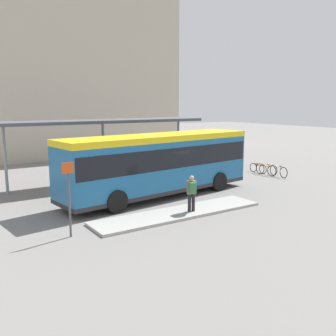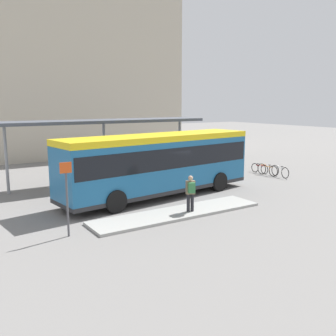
% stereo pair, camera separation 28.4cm
% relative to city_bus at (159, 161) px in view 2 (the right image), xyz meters
% --- Properties ---
extents(ground_plane, '(120.00, 120.00, 0.00)m').
position_rel_city_bus_xyz_m(ground_plane, '(-0.01, -0.00, -1.92)').
color(ground_plane, slate).
extents(curb_island, '(8.18, 1.80, 0.12)m').
position_rel_city_bus_xyz_m(curb_island, '(-1.02, -3.26, -1.86)').
color(curb_island, '#9E9E99').
rests_on(curb_island, ground_plane).
extents(city_bus, '(11.22, 3.68, 3.30)m').
position_rel_city_bus_xyz_m(city_bus, '(0.00, 0.00, 0.00)').
color(city_bus, '#1E6093').
rests_on(city_bus, ground_plane).
extents(pedestrian_waiting, '(0.48, 0.51, 1.63)m').
position_rel_city_bus_xyz_m(pedestrian_waiting, '(-0.54, -3.53, -0.86)').
color(pedestrian_waiting, '#232328').
rests_on(pedestrian_waiting, curb_island).
extents(bicycle_white, '(0.48, 1.74, 0.76)m').
position_rel_city_bus_xyz_m(bicycle_white, '(9.62, 0.14, -1.54)').
color(bicycle_white, black).
rests_on(bicycle_white, ground_plane).
extents(bicycle_orange, '(0.48, 1.78, 0.77)m').
position_rel_city_bus_xyz_m(bicycle_orange, '(9.36, 1.02, -1.53)').
color(bicycle_orange, black).
rests_on(bicycle_orange, ground_plane).
extents(bicycle_red, '(0.48, 1.55, 0.67)m').
position_rel_city_bus_xyz_m(bicycle_red, '(9.53, 1.90, -1.58)').
color(bicycle_red, black).
rests_on(bicycle_red, ground_plane).
extents(station_shelter, '(13.34, 2.60, 3.91)m').
position_rel_city_bus_xyz_m(station_shelter, '(-1.00, 4.92, 1.82)').
color(station_shelter, '#4C515B').
rests_on(station_shelter, ground_plane).
extents(platform_sign, '(0.44, 0.08, 2.80)m').
position_rel_city_bus_xyz_m(platform_sign, '(-6.04, -3.36, -0.36)').
color(platform_sign, '#4C4C51').
rests_on(platform_sign, ground_plane).
extents(station_building, '(24.63, 13.53, 16.94)m').
position_rel_city_bus_xyz_m(station_building, '(-0.08, 22.29, 6.55)').
color(station_building, '#BCB29E').
rests_on(station_building, ground_plane).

